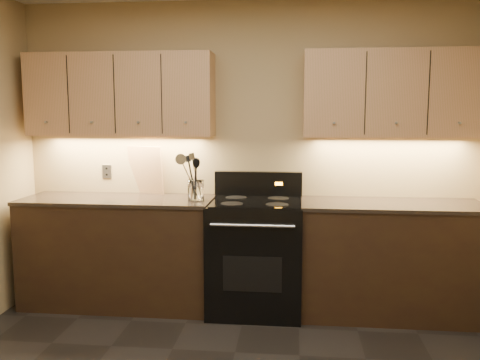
% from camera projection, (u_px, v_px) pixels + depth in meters
% --- Properties ---
extents(wall_back, '(4.00, 0.04, 2.60)m').
position_uv_depth(wall_back, '(250.00, 153.00, 4.44)').
color(wall_back, tan).
rests_on(wall_back, ground).
extents(counter_left, '(1.62, 0.62, 0.93)m').
position_uv_depth(counter_left, '(119.00, 251.00, 4.37)').
color(counter_left, black).
rests_on(counter_left, ground).
extents(counter_right, '(1.46, 0.62, 0.93)m').
position_uv_depth(counter_right, '(390.00, 259.00, 4.13)').
color(counter_right, black).
rests_on(counter_right, ground).
extents(stove, '(0.76, 0.68, 1.14)m').
position_uv_depth(stove, '(256.00, 254.00, 4.23)').
color(stove, black).
rests_on(stove, ground).
extents(upper_cab_left, '(1.60, 0.30, 0.70)m').
position_uv_depth(upper_cab_left, '(120.00, 95.00, 4.35)').
color(upper_cab_left, tan).
rests_on(upper_cab_left, wall_back).
extents(upper_cab_right, '(1.44, 0.30, 0.70)m').
position_uv_depth(upper_cab_right, '(393.00, 94.00, 4.10)').
color(upper_cab_right, tan).
rests_on(upper_cab_right, wall_back).
extents(outlet_plate, '(0.08, 0.01, 0.12)m').
position_uv_depth(outlet_plate, '(107.00, 172.00, 4.60)').
color(outlet_plate, '#B2B5BA').
rests_on(outlet_plate, wall_back).
extents(utensil_crock, '(0.17, 0.17, 0.17)m').
position_uv_depth(utensil_crock, '(196.00, 191.00, 4.21)').
color(utensil_crock, white).
rests_on(utensil_crock, counter_left).
extents(cutting_board, '(0.34, 0.15, 0.42)m').
position_uv_depth(cutting_board, '(146.00, 170.00, 4.53)').
color(cutting_board, tan).
rests_on(cutting_board, counter_left).
extents(wooden_spoon, '(0.11, 0.09, 0.33)m').
position_uv_depth(wooden_spoon, '(192.00, 179.00, 4.20)').
color(wooden_spoon, tan).
rests_on(wooden_spoon, utensil_crock).
extents(black_spoon, '(0.09, 0.15, 0.35)m').
position_uv_depth(black_spoon, '(195.00, 177.00, 4.21)').
color(black_spoon, black).
rests_on(black_spoon, utensil_crock).
extents(black_turner, '(0.17, 0.13, 0.39)m').
position_uv_depth(black_turner, '(196.00, 176.00, 4.16)').
color(black_turner, black).
rests_on(black_turner, utensil_crock).
extents(steel_spatula, '(0.16, 0.11, 0.40)m').
position_uv_depth(steel_spatula, '(200.00, 175.00, 4.19)').
color(steel_spatula, silver).
rests_on(steel_spatula, utensil_crock).
extents(steel_skimmer, '(0.24, 0.13, 0.38)m').
position_uv_depth(steel_skimmer, '(198.00, 176.00, 4.18)').
color(steel_skimmer, silver).
rests_on(steel_skimmer, utensil_crock).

